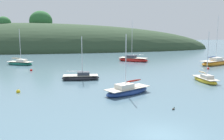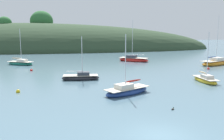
# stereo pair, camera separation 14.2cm
# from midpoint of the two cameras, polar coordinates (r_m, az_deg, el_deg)

# --- Properties ---
(ground_plane) EXTENTS (400.00, 400.00, 0.00)m
(ground_plane) POSITION_cam_midpoint_polar(r_m,az_deg,el_deg) (16.26, 11.46, -15.01)
(ground_plane) COLOR slate
(far_shoreline_hill) EXTENTS (150.00, 36.00, 25.20)m
(far_shoreline_hill) POSITION_cam_midpoint_polar(r_m,az_deg,el_deg) (97.36, -20.98, 4.48)
(far_shoreline_hill) COLOR #2D422B
(far_shoreline_hill) RESTS_ON ground
(sailboat_red_portside) EXTENTS (5.34, 2.04, 6.24)m
(sailboat_red_portside) POSITION_cam_midpoint_polar(r_m,az_deg,el_deg) (34.06, -7.53, -1.73)
(sailboat_red_portside) COLOR #232328
(sailboat_red_portside) RESTS_ON ground
(sailboat_blue_center) EXTENTS (1.75, 4.86, 6.86)m
(sailboat_blue_center) POSITION_cam_midpoint_polar(r_m,az_deg,el_deg) (34.46, 21.18, -2.14)
(sailboat_blue_center) COLOR gold
(sailboat_blue_center) RESTS_ON ground
(sailboat_black_sloop) EXTENTS (5.99, 4.38, 7.55)m
(sailboat_black_sloop) POSITION_cam_midpoint_polar(r_m,az_deg,el_deg) (52.77, -21.05, 1.53)
(sailboat_black_sloop) COLOR #196B56
(sailboat_black_sloop) RESTS_ON ground
(sailboat_cream_ketch) EXTENTS (8.06, 5.71, 10.18)m
(sailboat_cream_ketch) POSITION_cam_midpoint_polar(r_m,az_deg,el_deg) (53.61, 23.10, 1.61)
(sailboat_cream_ketch) COLOR orange
(sailboat_cream_ketch) RESTS_ON ground
(sailboat_teal_outer) EXTENTS (5.85, 4.42, 6.61)m
(sailboat_teal_outer) POSITION_cam_midpoint_polar(r_m,az_deg,el_deg) (25.97, 3.49, -4.93)
(sailboat_teal_outer) COLOR navy
(sailboat_teal_outer) RESTS_ON ground
(sailboat_grey_yawl) EXTENTS (7.14, 6.11, 9.59)m
(sailboat_grey_yawl) POSITION_cam_midpoint_polar(r_m,az_deg,el_deg) (55.70, 4.93, 2.50)
(sailboat_grey_yawl) COLOR red
(sailboat_grey_yawl) RESTS_ON ground
(mooring_buoy_outer) EXTENTS (0.44, 0.44, 0.54)m
(mooring_buoy_outer) POSITION_cam_midpoint_polar(r_m,az_deg,el_deg) (28.50, -21.52, -4.78)
(mooring_buoy_outer) COLOR yellow
(mooring_buoy_outer) RESTS_ON ground
(mooring_buoy_channel) EXTENTS (0.44, 0.44, 0.54)m
(mooring_buoy_channel) POSITION_cam_midpoint_polar(r_m,az_deg,el_deg) (43.81, -18.75, -0.05)
(mooring_buoy_channel) COLOR red
(mooring_buoy_channel) RESTS_ON ground
(mooring_buoy_inner) EXTENTS (0.44, 0.44, 0.54)m
(mooring_buoy_inner) POSITION_cam_midpoint_polar(r_m,az_deg,el_deg) (46.66, 21.76, 0.30)
(mooring_buoy_inner) COLOR red
(mooring_buoy_inner) RESTS_ON ground
(duck_straggler) EXTENTS (0.37, 0.36, 0.24)m
(duck_straggler) POSITION_cam_midpoint_polar(r_m,az_deg,el_deg) (21.51, 14.20, -8.96)
(duck_straggler) COLOR #2D2823
(duck_straggler) RESTS_ON ground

